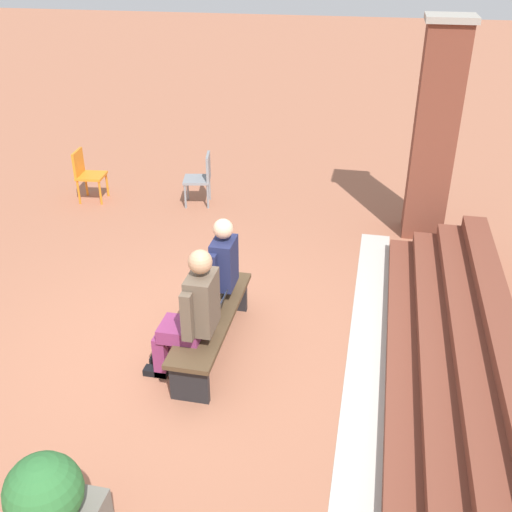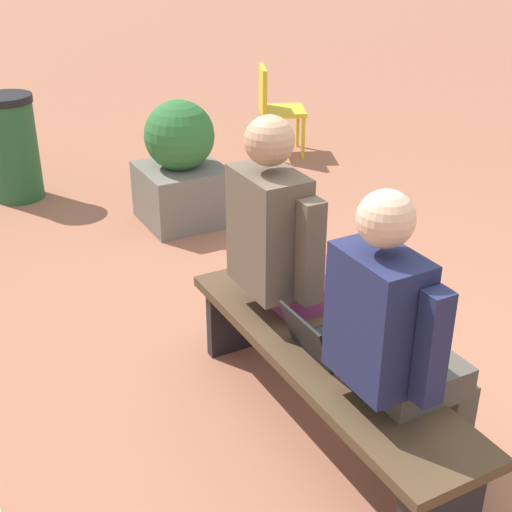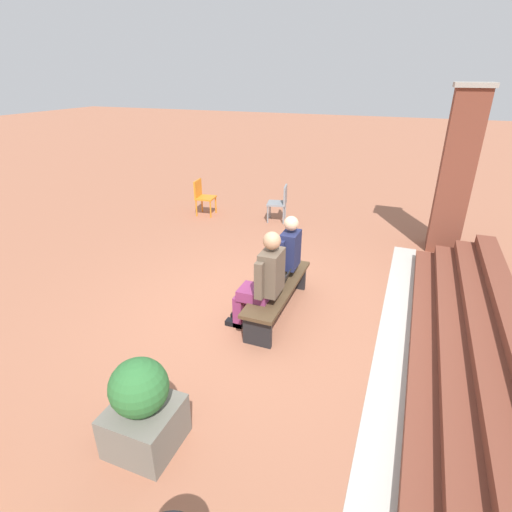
{
  "view_description": "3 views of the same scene",
  "coord_description": "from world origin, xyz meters",
  "px_view_note": "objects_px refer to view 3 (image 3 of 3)",
  "views": [
    {
      "loc": [
        4.84,
        1.71,
        3.88
      ],
      "look_at": [
        -0.5,
        0.59,
        0.95
      ],
      "focal_mm": 42.0,
      "sensor_mm": 36.0,
      "label": 1
    },
    {
      "loc": [
        -2.24,
        1.71,
        2.22
      ],
      "look_at": [
        0.45,
        0.26,
        0.69
      ],
      "focal_mm": 50.0,
      "sensor_mm": 36.0,
      "label": 2
    },
    {
      "loc": [
        4.58,
        1.71,
        3.15
      ],
      "look_at": [
        0.19,
        -0.01,
        0.98
      ],
      "focal_mm": 28.0,
      "sensor_mm": 36.0,
      "label": 3
    }
  ],
  "objects_px": {
    "plastic_chair_mid_courtyard": "(280,201)",
    "laptop": "(279,282)",
    "bench": "(278,291)",
    "person_adult": "(263,279)",
    "planter": "(142,408)",
    "plastic_chair_near_bench_left": "(203,195)",
    "person_student": "(283,256)"
  },
  "relations": [
    {
      "from": "person_student",
      "to": "person_adult",
      "type": "relative_size",
      "value": 0.96
    },
    {
      "from": "laptop",
      "to": "plastic_chair_near_bench_left",
      "type": "distance_m",
      "value": 4.69
    },
    {
      "from": "plastic_chair_near_bench_left",
      "to": "planter",
      "type": "xyz_separation_m",
      "value": [
        6.08,
        2.69,
        -0.04
      ]
    },
    {
      "from": "plastic_chair_near_bench_left",
      "to": "laptop",
      "type": "bearing_deg",
      "value": 41.55
    },
    {
      "from": "bench",
      "to": "person_adult",
      "type": "relative_size",
      "value": 1.28
    },
    {
      "from": "bench",
      "to": "planter",
      "type": "distance_m",
      "value": 2.6
    },
    {
      "from": "bench",
      "to": "planter",
      "type": "height_order",
      "value": "planter"
    },
    {
      "from": "plastic_chair_near_bench_left",
      "to": "person_student",
      "type": "bearing_deg",
      "value": 44.15
    },
    {
      "from": "person_adult",
      "to": "plastic_chair_mid_courtyard",
      "type": "xyz_separation_m",
      "value": [
        -4.16,
        -1.14,
        -0.26
      ]
    },
    {
      "from": "bench",
      "to": "laptop",
      "type": "bearing_deg",
      "value": 119.33
    },
    {
      "from": "plastic_chair_mid_courtyard",
      "to": "bench",
      "type": "bearing_deg",
      "value": 17.96
    },
    {
      "from": "bench",
      "to": "person_student",
      "type": "xyz_separation_m",
      "value": [
        -0.39,
        -0.07,
        0.36
      ]
    },
    {
      "from": "person_adult",
      "to": "planter",
      "type": "height_order",
      "value": "person_adult"
    },
    {
      "from": "person_student",
      "to": "person_adult",
      "type": "distance_m",
      "value": 0.82
    },
    {
      "from": "plastic_chair_mid_courtyard",
      "to": "laptop",
      "type": "bearing_deg",
      "value": 18.15
    },
    {
      "from": "person_student",
      "to": "plastic_chair_mid_courtyard",
      "type": "relative_size",
      "value": 1.6
    },
    {
      "from": "laptop",
      "to": "planter",
      "type": "bearing_deg",
      "value": -9.38
    },
    {
      "from": "person_adult",
      "to": "plastic_chair_mid_courtyard",
      "type": "height_order",
      "value": "person_adult"
    },
    {
      "from": "laptop",
      "to": "plastic_chair_near_bench_left",
      "type": "relative_size",
      "value": 0.38
    },
    {
      "from": "person_adult",
      "to": "plastic_chair_mid_courtyard",
      "type": "distance_m",
      "value": 4.32
    },
    {
      "from": "laptop",
      "to": "planter",
      "type": "xyz_separation_m",
      "value": [
        2.57,
        -0.42,
        -0.06
      ]
    },
    {
      "from": "person_student",
      "to": "planter",
      "type": "bearing_deg",
      "value": -6.65
    },
    {
      "from": "bench",
      "to": "laptop",
      "type": "xyz_separation_m",
      "value": [
        -0.01,
        0.01,
        0.15
      ]
    },
    {
      "from": "person_student",
      "to": "laptop",
      "type": "distance_m",
      "value": 0.45
    },
    {
      "from": "bench",
      "to": "person_adult",
      "type": "bearing_deg",
      "value": -9.55
    },
    {
      "from": "person_student",
      "to": "planter",
      "type": "height_order",
      "value": "person_student"
    },
    {
      "from": "planter",
      "to": "plastic_chair_near_bench_left",
      "type": "bearing_deg",
      "value": -156.16
    },
    {
      "from": "plastic_chair_mid_courtyard",
      "to": "plastic_chair_near_bench_left",
      "type": "bearing_deg",
      "value": -83.32
    },
    {
      "from": "person_student",
      "to": "plastic_chair_near_bench_left",
      "type": "relative_size",
      "value": 1.6
    },
    {
      "from": "plastic_chair_mid_courtyard",
      "to": "plastic_chair_near_bench_left",
      "type": "height_order",
      "value": "same"
    },
    {
      "from": "person_adult",
      "to": "laptop",
      "type": "xyz_separation_m",
      "value": [
        -0.43,
        0.08,
        -0.24
      ]
    },
    {
      "from": "bench",
      "to": "person_student",
      "type": "relative_size",
      "value": 1.34
    }
  ]
}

